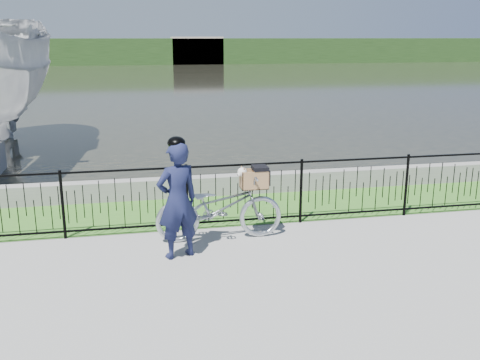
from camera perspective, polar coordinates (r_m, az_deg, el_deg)
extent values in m
plane|color=gray|center=(7.89, 2.95, -8.82)|extent=(120.00, 120.00, 0.00)
cube|color=#386F22|center=(10.26, -0.61, -3.04)|extent=(60.00, 2.00, 0.01)
plane|color=#26271D|center=(40.16, -8.82, 10.31)|extent=(120.00, 120.00, 0.00)
cube|color=gray|center=(11.15, -1.56, -0.52)|extent=(60.00, 0.30, 0.40)
cube|color=#24431A|center=(67.03, -10.02, 13.37)|extent=(120.00, 6.00, 3.00)
cube|color=#AD9E8B|center=(65.97, -4.63, 13.61)|extent=(6.00, 3.00, 3.20)
imported|color=#A9AFB6|center=(8.59, -2.23, -2.95)|extent=(2.05, 0.71, 1.07)
cube|color=black|center=(8.61, 1.50, -0.87)|extent=(0.38, 0.18, 0.02)
cube|color=#956E44|center=(8.61, 1.50, -0.82)|extent=(0.43, 0.27, 0.01)
cube|color=#956E44|center=(8.69, 1.32, 0.31)|extent=(0.43, 0.02, 0.30)
cube|color=#956E44|center=(8.45, 1.70, -0.12)|extent=(0.43, 0.01, 0.30)
cube|color=#956E44|center=(8.62, 2.87, 0.17)|extent=(0.02, 0.27, 0.30)
cube|color=#956E44|center=(8.53, 0.13, 0.03)|extent=(0.02, 0.27, 0.30)
cube|color=black|center=(8.55, 2.14, 1.30)|extent=(0.24, 0.28, 0.06)
cube|color=black|center=(8.61, 2.98, 0.37)|extent=(0.02, 0.28, 0.24)
ellipsoid|color=silver|center=(8.57, 1.38, -0.04)|extent=(0.31, 0.22, 0.20)
sphere|color=silver|center=(8.48, 0.24, 0.85)|extent=(0.15, 0.15, 0.15)
sphere|color=silver|center=(8.46, -0.06, 0.60)|extent=(0.07, 0.07, 0.07)
sphere|color=black|center=(8.44, -0.22, 0.54)|extent=(0.02, 0.02, 0.02)
cone|color=brown|center=(8.52, 0.16, 1.34)|extent=(0.06, 0.08, 0.08)
cone|color=brown|center=(8.43, 0.43, 1.18)|extent=(0.06, 0.08, 0.08)
imported|color=#151939|center=(7.86, -6.69, -2.20)|extent=(0.74, 0.61, 1.75)
ellipsoid|color=black|center=(7.65, -6.88, 3.91)|extent=(0.26, 0.29, 0.18)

